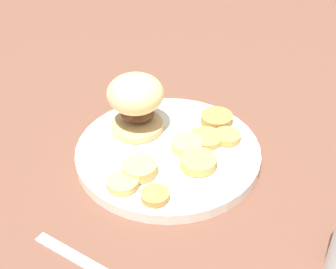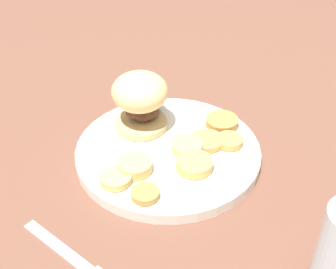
{
  "view_description": "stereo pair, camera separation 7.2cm",
  "coord_description": "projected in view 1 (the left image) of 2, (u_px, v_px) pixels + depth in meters",
  "views": [
    {
      "loc": [
        0.41,
        -0.41,
        0.48
      ],
      "look_at": [
        0.0,
        0.0,
        0.04
      ],
      "focal_mm": 50.0,
      "sensor_mm": 36.0,
      "label": 1
    },
    {
      "loc": [
        0.45,
        -0.36,
        0.48
      ],
      "look_at": [
        0.0,
        0.0,
        0.04
      ],
      "focal_mm": 50.0,
      "sensor_mm": 36.0,
      "label": 2
    }
  ],
  "objects": [
    {
      "name": "potato_round_1",
      "position": [
        199.0,
        161.0,
        0.7
      ],
      "size": [
        0.06,
        0.06,
        0.01
      ],
      "primitive_type": "cylinder",
      "color": "tan",
      "rests_on": "dinner_plate"
    },
    {
      "name": "potato_round_4",
      "position": [
        217.0,
        118.0,
        0.79
      ],
      "size": [
        0.05,
        0.05,
        0.01
      ],
      "primitive_type": "cylinder",
      "color": "#BC8942",
      "rests_on": "dinner_plate"
    },
    {
      "name": "ground_plane",
      "position": [
        168.0,
        156.0,
        0.75
      ],
      "size": [
        4.0,
        4.0,
        0.0
      ],
      "primitive_type": "plane",
      "color": "brown"
    },
    {
      "name": "sandwich",
      "position": [
        137.0,
        101.0,
        0.75
      ],
      "size": [
        0.1,
        0.11,
        0.1
      ],
      "color": "tan",
      "rests_on": "dinner_plate"
    },
    {
      "name": "potato_round_5",
      "position": [
        139.0,
        168.0,
        0.69
      ],
      "size": [
        0.05,
        0.05,
        0.02
      ],
      "primitive_type": "cylinder",
      "color": "#DBB766",
      "rests_on": "dinner_plate"
    },
    {
      "name": "potato_round_3",
      "position": [
        205.0,
        138.0,
        0.75
      ],
      "size": [
        0.05,
        0.05,
        0.01
      ],
      "primitive_type": "cylinder",
      "color": "tan",
      "rests_on": "dinner_plate"
    },
    {
      "name": "dinner_plate",
      "position": [
        168.0,
        151.0,
        0.74
      ],
      "size": [
        0.29,
        0.29,
        0.02
      ],
      "color": "white",
      "rests_on": "ground_plane"
    },
    {
      "name": "potato_round_2",
      "position": [
        123.0,
        183.0,
        0.67
      ],
      "size": [
        0.05,
        0.05,
        0.01
      ],
      "primitive_type": "cylinder",
      "color": "#DBB766",
      "rests_on": "dinner_plate"
    },
    {
      "name": "potato_round_6",
      "position": [
        155.0,
        195.0,
        0.65
      ],
      "size": [
        0.04,
        0.04,
        0.01
      ],
      "primitive_type": "cylinder",
      "color": "#BC8942",
      "rests_on": "dinner_plate"
    },
    {
      "name": "fork",
      "position": [
        90.0,
        265.0,
        0.58
      ],
      "size": [
        0.17,
        0.05,
        0.0
      ],
      "color": "silver",
      "rests_on": "ground_plane"
    },
    {
      "name": "potato_round_7",
      "position": [
        187.0,
        145.0,
        0.73
      ],
      "size": [
        0.05,
        0.05,
        0.01
      ],
      "primitive_type": "cylinder",
      "color": "#DBB766",
      "rests_on": "dinner_plate"
    },
    {
      "name": "potato_round_0",
      "position": [
        227.0,
        136.0,
        0.75
      ],
      "size": [
        0.04,
        0.04,
        0.01
      ],
      "primitive_type": "cylinder",
      "color": "tan",
      "rests_on": "dinner_plate"
    }
  ]
}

